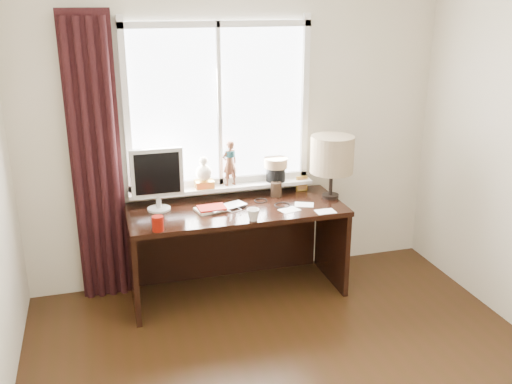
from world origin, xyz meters
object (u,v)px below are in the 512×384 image
object	(u,v)px
red_cup	(158,224)
table_lamp	(332,155)
monitor	(157,176)
mug	(253,214)
desk	(234,231)
laptop	(227,207)

from	to	relation	value
red_cup	table_lamp	distance (m)	1.51
monitor	mug	bearing A→B (deg)	-32.94
mug	desk	xyz separation A→B (m)	(-0.05, 0.40, -0.29)
laptop	red_cup	size ratio (longest dim) A/B	2.90
mug	red_cup	distance (m)	0.70
red_cup	desk	xyz separation A→B (m)	(0.65, 0.40, -0.30)
mug	desk	bearing A→B (deg)	97.42
red_cup	desk	size ratio (longest dim) A/B	0.06
mug	monitor	xyz separation A→B (m)	(-0.64, 0.42, 0.23)
red_cup	table_lamp	world-z (taller)	table_lamp
desk	monitor	size ratio (longest dim) A/B	3.47
table_lamp	laptop	bearing A→B (deg)	-179.21
laptop	red_cup	distance (m)	0.65
mug	table_lamp	size ratio (longest dim) A/B	0.19
desk	monitor	bearing A→B (deg)	177.99
desk	red_cup	bearing A→B (deg)	-148.59
mug	desk	world-z (taller)	mug
laptop	monitor	world-z (taller)	monitor
red_cup	monitor	world-z (taller)	monitor
mug	red_cup	size ratio (longest dim) A/B	0.90
monitor	table_lamp	xyz separation A→B (m)	(1.39, -0.11, 0.09)
laptop	red_cup	xyz separation A→B (m)	(-0.57, -0.30, 0.04)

